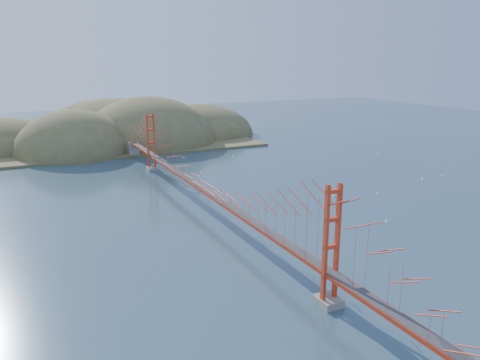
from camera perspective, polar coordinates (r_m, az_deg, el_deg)
name	(u,v)px	position (r m, az deg, el deg)	size (l,w,h in m)	color
ground	(207,212)	(70.10, -4.00, -3.95)	(320.00, 320.00, 0.00)	#2D485A
bridge	(206,166)	(68.36, -4.16, 1.67)	(2.20, 94.40, 12.00)	gray
far_headlands	(122,141)	(134.85, -14.14, 4.67)	(84.00, 58.00, 25.00)	brown
sailboat_4	(422,179)	(94.92, 21.32, 0.12)	(0.67, 0.67, 0.70)	white
sailboat_15	(320,154)	(113.74, 9.77, 3.19)	(0.55, 0.64, 0.73)	white
sailboat_0	(386,221)	(69.14, 17.42, -4.76)	(0.47, 0.51, 0.58)	white
sailboat_3	(201,173)	(93.61, -4.78, 0.90)	(0.66, 0.66, 0.70)	white
sailboat_17	(334,166)	(101.58, 11.39, 1.74)	(0.49, 0.40, 0.57)	white
sailboat_14	(341,185)	(86.43, 12.24, -0.56)	(0.54, 0.54, 0.60)	white
sailboat_2	(377,194)	(82.25, 16.39, -1.61)	(0.54, 0.51, 0.60)	white
sailboat_5	(442,175)	(99.34, 23.43, 0.51)	(0.45, 0.49, 0.55)	white
sailboat_11	(433,165)	(108.74, 22.48, 1.75)	(0.64, 0.64, 0.67)	white
sailboat_7	(233,157)	(108.69, -0.87, 2.87)	(0.61, 0.53, 0.69)	white
sailboat_9	(378,153)	(117.36, 16.53, 3.14)	(0.59, 0.59, 0.64)	white
sailboat_12	(184,157)	(108.78, -6.89, 2.78)	(0.64, 0.54, 0.74)	white
sailboat_8	(294,154)	(112.01, 6.57, 3.13)	(0.64, 0.64, 0.67)	white
sailboat_extra_0	(333,195)	(79.46, 11.28, -1.84)	(0.60, 0.60, 0.64)	white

